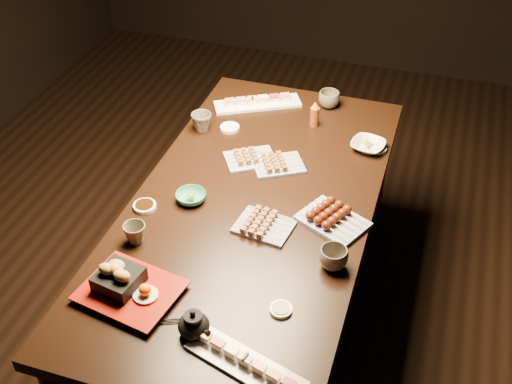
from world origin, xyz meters
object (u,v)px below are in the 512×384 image
at_px(dining_table, 252,273).
at_px(edamame_bowl_cream, 368,146).
at_px(teapot, 194,323).
at_px(yakitori_plate_left, 250,156).
at_px(teacup_far_right, 329,99).
at_px(yakitori_plate_right, 264,223).
at_px(yakitori_plate_center, 278,161).
at_px(teacup_near_left, 135,233).
at_px(condiment_bottle, 315,114).
at_px(sushi_platter_near, 245,361).
at_px(sushi_platter_far, 258,101).
at_px(tempura_tray, 129,283).
at_px(teacup_mid_right, 333,258).
at_px(teacup_far_left, 202,122).
at_px(edamame_bowl_green, 191,197).

height_order(dining_table, edamame_bowl_cream, edamame_bowl_cream).
bearing_deg(teapot, yakitori_plate_left, 118.28).
bearing_deg(teacup_far_right, yakitori_plate_right, -92.29).
bearing_deg(yakitori_plate_center, dining_table, -126.39).
distance_m(yakitori_plate_left, teacup_far_right, 0.56).
xyz_separation_m(teacup_near_left, condiment_bottle, (0.42, 0.93, 0.02)).
xyz_separation_m(sushi_platter_near, condiment_bottle, (-0.12, 1.32, 0.04)).
xyz_separation_m(sushi_platter_far, teapot, (0.22, -1.34, 0.02)).
relative_size(tempura_tray, teacup_mid_right, 3.11).
height_order(teacup_near_left, teacup_mid_right, teacup_mid_right).
bearing_deg(edamame_bowl_cream, tempura_tray, -119.09).
bearing_deg(teacup_near_left, teapot, -42.12).
bearing_deg(edamame_bowl_cream, sushi_platter_near, -96.83).
bearing_deg(dining_table, tempura_tray, -109.65).
bearing_deg(dining_table, teacup_far_right, 84.24).
bearing_deg(sushi_platter_near, sushi_platter_far, 122.92).
height_order(dining_table, yakitori_plate_left, yakitori_plate_left).
height_order(teacup_near_left, teacup_far_left, teacup_far_left).
relative_size(tempura_tray, teapot, 2.65).
xyz_separation_m(yakitori_plate_right, teapot, (-0.06, -0.52, 0.02)).
relative_size(dining_table, condiment_bottle, 14.86).
distance_m(yakitori_plate_center, condiment_bottle, 0.35).
height_order(dining_table, yakitori_plate_right, yakitori_plate_right).
distance_m(teacup_mid_right, teacup_far_left, 0.98).
xyz_separation_m(edamame_bowl_cream, teacup_near_left, (-0.68, -0.82, 0.02)).
bearing_deg(sushi_platter_far, teacup_near_left, 54.36).
bearing_deg(teacup_near_left, teacup_mid_right, 7.53).
xyz_separation_m(sushi_platter_far, condiment_bottle, (0.29, -0.09, 0.04)).
bearing_deg(teacup_far_left, dining_table, -48.58).
relative_size(yakitori_plate_left, teapot, 1.75).
xyz_separation_m(sushi_platter_near, teacup_mid_right, (0.15, 0.48, 0.02)).
distance_m(dining_table, edamame_bowl_cream, 0.73).
height_order(yakitori_plate_left, tempura_tray, tempura_tray).
height_order(yakitori_plate_left, edamame_bowl_cream, yakitori_plate_left).
distance_m(teacup_far_left, teapot, 1.13).
bearing_deg(teacup_mid_right, yakitori_plate_right, 158.20).
height_order(yakitori_plate_center, teacup_far_right, teacup_far_right).
bearing_deg(yakitori_plate_right, teacup_mid_right, -14.19).
bearing_deg(condiment_bottle, sushi_platter_near, -84.91).
bearing_deg(teacup_mid_right, dining_table, 147.58).
height_order(yakitori_plate_right, condiment_bottle, condiment_bottle).
relative_size(yakitori_plate_right, edamame_bowl_green, 1.74).
distance_m(teacup_near_left, teacup_mid_right, 0.70).
height_order(teacup_mid_right, teapot, teapot).
height_order(yakitori_plate_center, yakitori_plate_left, same).
distance_m(edamame_bowl_green, teacup_mid_right, 0.62).
height_order(sushi_platter_near, teacup_mid_right, teacup_mid_right).
bearing_deg(dining_table, teacup_far_left, 134.34).
bearing_deg(tempura_tray, teacup_mid_right, 38.58).
bearing_deg(yakitori_plate_right, sushi_platter_far, 116.76).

